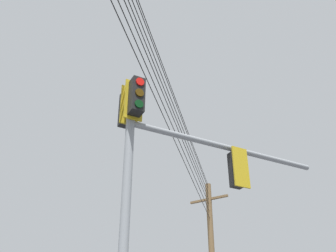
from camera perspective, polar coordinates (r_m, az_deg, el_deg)
signal_mast_assembly at (r=8.73m, az=-0.55°, el=-6.05°), size 1.37×5.50×6.85m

